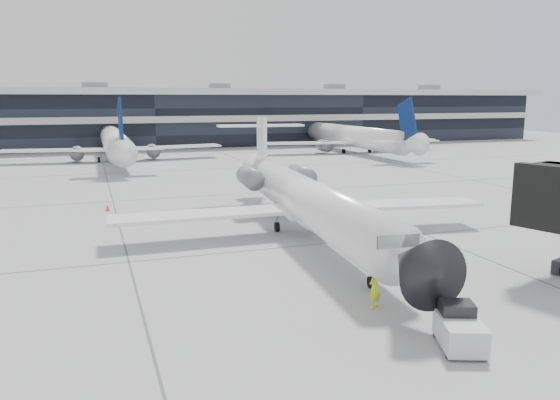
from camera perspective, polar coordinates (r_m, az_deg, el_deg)
name	(u,v)px	position (r m, az deg, el deg)	size (l,w,h in m)	color
ground	(290,247)	(35.00, 1.08, -4.91)	(220.00, 220.00, 0.00)	#959597
terminal	(149,120)	(114.30, -13.53, 8.12)	(170.00, 22.00, 10.00)	black
bg_jet_center	(116,160)	(87.19, -16.77, 3.99)	(32.00, 40.00, 9.60)	white
bg_jet_right	(352,152)	(97.49, 7.49, 5.00)	(32.00, 40.00, 9.60)	white
regional_jet	(304,198)	(37.63, 2.57, 0.24)	(26.34, 32.91, 7.60)	white
ramp_worker	(375,287)	(25.21, 9.89, -8.93)	(0.73, 0.48, 1.99)	#D5FF1A
baggage_tug	(460,329)	(22.38, 18.25, -12.67)	(2.29, 2.88, 1.60)	silver
traffic_cone	(108,208)	(48.16, -17.57, -0.78)	(0.45, 0.45, 0.56)	#FF3E0D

